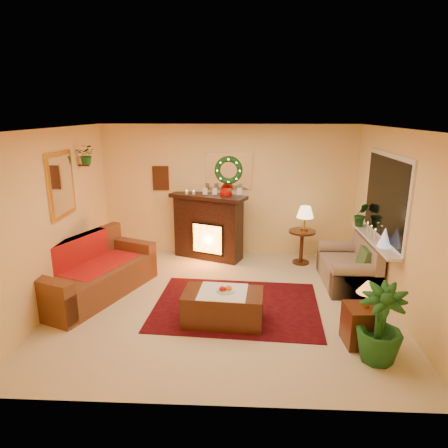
{
  "coord_description": "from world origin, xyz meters",
  "views": [
    {
      "loc": [
        0.29,
        -5.57,
        2.82
      ],
      "look_at": [
        0.0,
        0.35,
        1.15
      ],
      "focal_mm": 32.0,
      "sensor_mm": 36.0,
      "label": 1
    }
  ],
  "objects_px": {
    "sofa": "(94,269)",
    "side_table_round": "(301,247)",
    "end_table_square": "(362,324)",
    "loveseat": "(348,260)",
    "fireplace": "(208,231)",
    "coffee_table": "(223,309)"
  },
  "relations": [
    {
      "from": "sofa",
      "to": "side_table_round",
      "type": "height_order",
      "value": "sofa"
    },
    {
      "from": "side_table_round",
      "to": "end_table_square",
      "type": "bearing_deg",
      "value": -82.42
    },
    {
      "from": "sofa",
      "to": "loveseat",
      "type": "distance_m",
      "value": 4.15
    },
    {
      "from": "sofa",
      "to": "loveseat",
      "type": "bearing_deg",
      "value": 31.01
    },
    {
      "from": "fireplace",
      "to": "loveseat",
      "type": "bearing_deg",
      "value": -3.36
    },
    {
      "from": "sofa",
      "to": "loveseat",
      "type": "height_order",
      "value": "sofa"
    },
    {
      "from": "loveseat",
      "to": "coffee_table",
      "type": "distance_m",
      "value": 2.48
    },
    {
      "from": "coffee_table",
      "to": "end_table_square",
      "type": "bearing_deg",
      "value": -9.74
    },
    {
      "from": "end_table_square",
      "to": "side_table_round",
      "type": "bearing_deg",
      "value": 97.58
    },
    {
      "from": "loveseat",
      "to": "sofa",
      "type": "bearing_deg",
      "value": -171.67
    },
    {
      "from": "sofa",
      "to": "coffee_table",
      "type": "height_order",
      "value": "sofa"
    },
    {
      "from": "sofa",
      "to": "side_table_round",
      "type": "xyz_separation_m",
      "value": [
        3.46,
        1.55,
        -0.1
      ]
    },
    {
      "from": "loveseat",
      "to": "coffee_table",
      "type": "height_order",
      "value": "loveseat"
    },
    {
      "from": "fireplace",
      "to": "coffee_table",
      "type": "xyz_separation_m",
      "value": [
        0.42,
        -2.57,
        -0.34
      ]
    },
    {
      "from": "sofa",
      "to": "side_table_round",
      "type": "distance_m",
      "value": 3.79
    },
    {
      "from": "side_table_round",
      "to": "coffee_table",
      "type": "height_order",
      "value": "side_table_round"
    },
    {
      "from": "loveseat",
      "to": "end_table_square",
      "type": "relative_size",
      "value": 2.63
    },
    {
      "from": "sofa",
      "to": "end_table_square",
      "type": "xyz_separation_m",
      "value": [
        3.83,
        -1.22,
        -0.16
      ]
    },
    {
      "from": "fireplace",
      "to": "end_table_square",
      "type": "height_order",
      "value": "fireplace"
    },
    {
      "from": "fireplace",
      "to": "loveseat",
      "type": "relative_size",
      "value": 1.0
    },
    {
      "from": "sofa",
      "to": "coffee_table",
      "type": "xyz_separation_m",
      "value": [
        2.07,
        -0.78,
        -0.22
      ]
    },
    {
      "from": "sofa",
      "to": "fireplace",
      "type": "relative_size",
      "value": 1.58
    }
  ]
}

